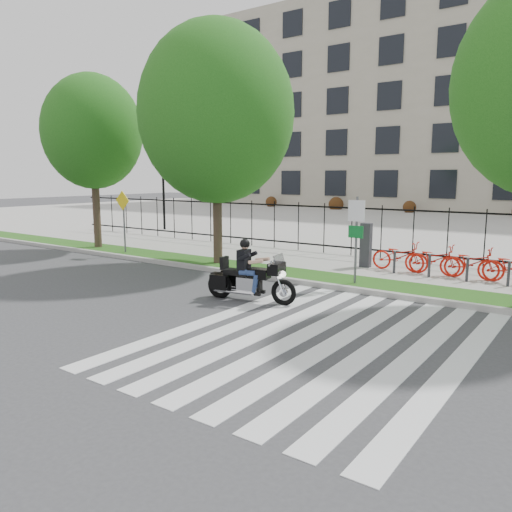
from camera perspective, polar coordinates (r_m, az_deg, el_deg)
The scene contains 14 objects.
ground at distance 13.13m, azimuth -11.58°, elevation -5.28°, with size 120.00×120.00×0.00m, color #39393B.
curb at distance 16.10m, azimuth -0.84°, elevation -2.14°, with size 60.00×0.20×0.15m, color #9C9993.
grass_verge at distance 16.78m, azimuth 0.89°, elevation -1.68°, with size 60.00×1.50×0.15m, color #1A5314.
sidewalk at distance 18.85m, azimuth 5.23°, elevation -0.50°, with size 60.00×3.50×0.15m, color #AFACA3.
plaza at distance 35.02m, azimuth 19.98°, elevation 3.43°, with size 80.00×34.00×0.10m, color #AFACA3.
crosswalk_stripes at distance 10.25m, azimuth 7.36°, elevation -9.29°, with size 5.70×8.00×0.01m, color silver, non-canonical shape.
iron_fence at distance 20.22m, azimuth 7.79°, elevation 3.18°, with size 30.00×0.06×2.00m, color black, non-canonical shape.
office_building at distance 54.73m, azimuth 26.50°, elevation 15.33°, with size 60.00×21.90×20.15m.
lamp_post_left at distance 29.69m, azimuth -10.58°, elevation 8.98°, with size 1.06×0.70×4.25m.
street_tree_0 at distance 22.76m, azimuth -18.18°, elevation 13.32°, with size 4.18×4.18×7.32m.
street_tree_1 at distance 17.81m, azimuth -4.57°, elevation 15.93°, with size 5.36×5.36×8.28m.
sign_pole_regulatory at distance 14.51m, azimuth 11.38°, elevation 3.08°, with size 0.50×0.09×2.50m.
sign_pole_warning at distance 20.78m, azimuth -14.91°, elevation 4.76°, with size 0.78×0.09×2.49m.
motorcycle_rider at distance 12.91m, azimuth -0.71°, elevation -2.36°, with size 2.53×0.94×1.97m.
Camera 1 is at (9.39, -8.59, 3.24)m, focal length 35.00 mm.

